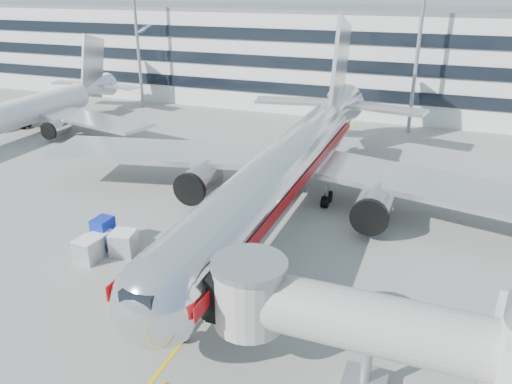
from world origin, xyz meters
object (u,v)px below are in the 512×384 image
(baggage_tug, at_px, (108,234))
(cargo_container_left, at_px, (88,250))
(main_jet, at_px, (288,166))
(ramp_worker, at_px, (100,231))
(cargo_container_right, at_px, (103,240))
(belt_loader, at_px, (171,271))
(cargo_container_front, at_px, (124,243))

(baggage_tug, height_order, cargo_container_left, baggage_tug)
(main_jet, bearing_deg, ramp_worker, -137.70)
(baggage_tug, xyz_separation_m, cargo_container_right, (-0.12, -0.58, -0.24))
(belt_loader, xyz_separation_m, cargo_container_left, (-7.04, -0.01, 0.30))
(belt_loader, distance_m, cargo_container_left, 7.04)
(belt_loader, relative_size, baggage_tug, 1.45)
(baggage_tug, height_order, cargo_container_right, baggage_tug)
(ramp_worker, bearing_deg, baggage_tug, -65.87)
(main_jet, distance_m, baggage_tug, 16.38)
(main_jet, xyz_separation_m, belt_loader, (-4.00, -14.13, -3.64))
(belt_loader, bearing_deg, main_jet, 74.19)
(cargo_container_front, relative_size, ramp_worker, 1.31)
(main_jet, relative_size, baggage_tug, 16.57)
(cargo_container_front, bearing_deg, cargo_container_right, 176.16)
(cargo_container_right, relative_size, cargo_container_front, 0.76)
(cargo_container_right, bearing_deg, baggage_tug, 78.53)
(baggage_tug, bearing_deg, cargo_container_front, -20.30)
(cargo_container_left, relative_size, cargo_container_right, 1.14)
(cargo_container_left, distance_m, cargo_container_right, 1.92)
(ramp_worker, bearing_deg, cargo_container_front, -64.80)
(baggage_tug, bearing_deg, cargo_container_left, -89.56)
(main_jet, distance_m, belt_loader, 15.13)
(belt_loader, xyz_separation_m, baggage_tug, (-7.06, 2.48, 0.40))
(cargo_container_right, distance_m, cargo_container_front, 2.07)
(ramp_worker, bearing_deg, belt_loader, -63.60)
(main_jet, height_order, ramp_worker, main_jet)
(main_jet, xyz_separation_m, cargo_container_right, (-11.17, -12.22, -3.48))
(cargo_container_front, bearing_deg, baggage_tug, 159.70)
(main_jet, relative_size, ramp_worker, 32.00)
(ramp_worker, bearing_deg, cargo_container_left, -111.48)
(cargo_container_left, relative_size, cargo_container_front, 0.86)
(baggage_tug, xyz_separation_m, cargo_container_left, (0.02, -2.49, -0.10))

